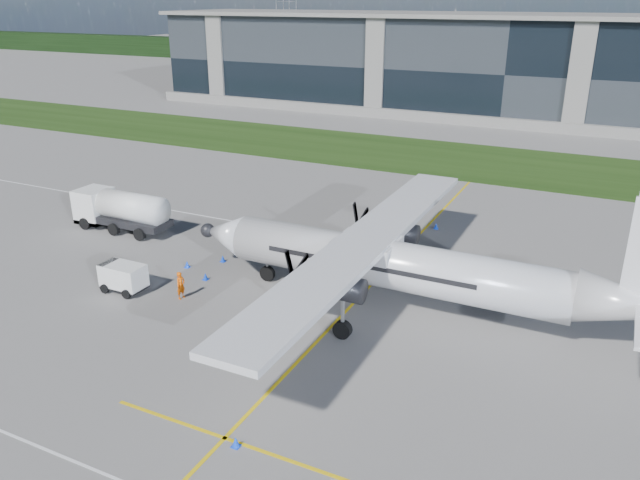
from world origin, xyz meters
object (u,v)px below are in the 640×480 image
(pylon_west, at_px, (286,7))
(ground_crew_person, at_px, (181,283))
(safety_cone_nose_port, at_px, (205,276))
(safety_cone_nose_stbd, at_px, (223,258))
(baggage_tug, at_px, (124,278))
(safety_cone_stbdwing, at_px, (436,226))
(safety_cone_portwing, at_px, (236,442))
(safety_cone_fwd, at_px, (187,264))
(turboprop_aircraft, at_px, (410,241))
(fuel_tanker_truck, at_px, (116,210))

(pylon_west, relative_size, ground_crew_person, 14.33)
(safety_cone_nose_port, height_order, safety_cone_nose_stbd, same)
(baggage_tug, relative_size, safety_cone_stbdwing, 6.15)
(baggage_tug, xyz_separation_m, ground_crew_person, (4.06, 0.76, 0.12))
(pylon_west, height_order, safety_cone_stbdwing, pylon_west)
(ground_crew_person, bearing_deg, safety_cone_portwing, -125.77)
(ground_crew_person, relative_size, safety_cone_fwd, 4.19)
(turboprop_aircraft, xyz_separation_m, ground_crew_person, (-13.54, -4.75, -3.59))
(safety_cone_portwing, bearing_deg, safety_cone_stbdwing, 89.83)
(turboprop_aircraft, height_order, safety_cone_stbdwing, turboprop_aircraft)
(safety_cone_portwing, height_order, safety_cone_fwd, same)
(pylon_west, height_order, fuel_tanker_truck, pylon_west)
(ground_crew_person, height_order, safety_cone_nose_stbd, ground_crew_person)
(safety_cone_fwd, xyz_separation_m, safety_cone_stbdwing, (13.76, 15.57, 0.00))
(safety_cone_portwing, bearing_deg, pylon_west, 118.19)
(safety_cone_stbdwing, bearing_deg, safety_cone_nose_port, -124.19)
(turboprop_aircraft, bearing_deg, safety_cone_stbdwing, 99.43)
(fuel_tanker_truck, height_order, safety_cone_nose_port, fuel_tanker_truck)
(baggage_tug, relative_size, safety_cone_nose_stbd, 6.15)
(baggage_tug, distance_m, safety_cone_nose_port, 5.36)
(turboprop_aircraft, relative_size, fuel_tanker_truck, 3.46)
(safety_cone_portwing, distance_m, safety_cone_nose_port, 17.50)
(safety_cone_portwing, xyz_separation_m, safety_cone_fwd, (-13.67, 14.53, 0.00))
(ground_crew_person, xyz_separation_m, safety_cone_fwd, (-2.70, 4.11, -0.80))
(turboprop_aircraft, height_order, baggage_tug, turboprop_aircraft)
(safety_cone_fwd, bearing_deg, safety_cone_nose_stbd, 49.54)
(turboprop_aircraft, distance_m, safety_cone_nose_port, 14.61)
(ground_crew_person, relative_size, safety_cone_stbdwing, 4.19)
(fuel_tanker_truck, distance_m, safety_cone_portwing, 30.11)
(pylon_west, height_order, ground_crew_person, pylon_west)
(safety_cone_fwd, distance_m, safety_cone_stbdwing, 20.77)
(ground_crew_person, height_order, safety_cone_stbdwing, ground_crew_person)
(safety_cone_stbdwing, bearing_deg, safety_cone_fwd, -131.47)
(pylon_west, bearing_deg, safety_cone_fwd, -63.69)
(fuel_tanker_truck, relative_size, safety_cone_fwd, 17.90)
(pylon_west, relative_size, fuel_tanker_truck, 3.35)
(ground_crew_person, distance_m, safety_cone_portwing, 15.15)
(pylon_west, bearing_deg, turboprop_aircraft, -58.54)
(ground_crew_person, height_order, safety_cone_portwing, ground_crew_person)
(safety_cone_nose_stbd, bearing_deg, turboprop_aircraft, -5.31)
(fuel_tanker_truck, relative_size, safety_cone_portwing, 17.90)
(pylon_west, relative_size, safety_cone_fwd, 60.00)
(safety_cone_portwing, bearing_deg, safety_cone_fwd, 133.26)
(baggage_tug, height_order, safety_cone_nose_stbd, baggage_tug)
(fuel_tanker_truck, height_order, safety_cone_fwd, fuel_tanker_truck)
(pylon_west, relative_size, safety_cone_portwing, 60.00)
(pylon_west, bearing_deg, ground_crew_person, -63.48)
(fuel_tanker_truck, xyz_separation_m, safety_cone_nose_stbd, (11.80, -1.91, -1.43))
(safety_cone_fwd, bearing_deg, safety_cone_stbdwing, 48.53)
(fuel_tanker_truck, bearing_deg, safety_cone_portwing, -37.79)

